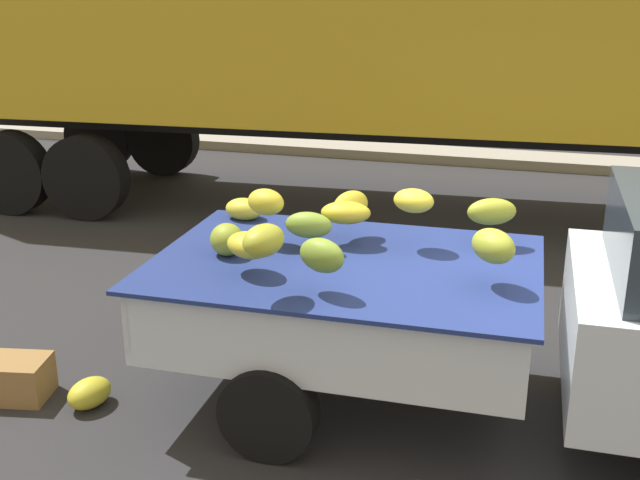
% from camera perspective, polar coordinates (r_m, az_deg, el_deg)
% --- Properties ---
extents(ground, '(220.00, 220.00, 0.00)m').
position_cam_1_polar(ground, '(5.89, 14.85, -12.17)').
color(ground, '#28282B').
extents(curb_strip, '(80.00, 0.80, 0.16)m').
position_cam_1_polar(curb_strip, '(13.25, 16.16, 5.55)').
color(curb_strip, gray).
rests_on(curb_strip, ground).
extents(pickup_truck, '(4.73, 1.94, 1.70)m').
position_cam_1_polar(pickup_truck, '(5.41, 21.30, -5.22)').
color(pickup_truck, silver).
rests_on(pickup_truck, ground).
extents(semi_trailer, '(12.13, 3.27, 3.95)m').
position_cam_1_polar(semi_trailer, '(9.98, 4.48, 16.37)').
color(semi_trailer, gold).
rests_on(semi_trailer, ground).
extents(fallen_banana_bunch_near_tailgate, '(0.33, 0.40, 0.21)m').
position_cam_1_polar(fallen_banana_bunch_near_tailgate, '(5.97, -16.54, -10.70)').
color(fallen_banana_bunch_near_tailgate, gold).
rests_on(fallen_banana_bunch_near_tailgate, ground).
extents(produce_crate, '(0.58, 0.45, 0.30)m').
position_cam_1_polar(produce_crate, '(6.25, -21.59, -9.40)').
color(produce_crate, olive).
rests_on(produce_crate, ground).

